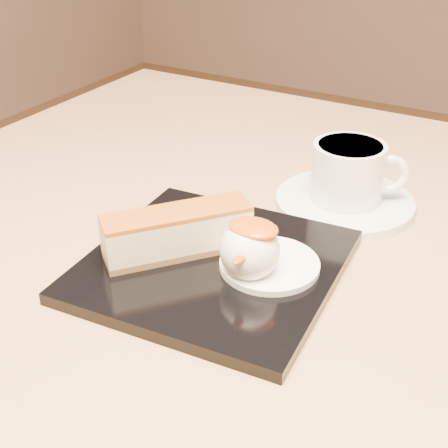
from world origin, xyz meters
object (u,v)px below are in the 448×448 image
Objects in this scene: cheesecake at (177,232)px; table at (224,328)px; dessert_plate at (213,265)px; ice_cream_scoop at (250,250)px; coffee_cup at (350,171)px; saucer at (344,202)px.

table is at bearing 44.53° from cheesecake.
dessert_plate is at bearing -65.56° from table.
coffee_cup reaches higher than ice_cream_scoop.
coffee_cup is (0.00, 0.00, 0.04)m from saucer.
table is 0.19m from dessert_plate.
dessert_plate is 1.72× the size of cheesecake.
dessert_plate is at bearing -42.29° from cheesecake.
table is at bearing -141.46° from saucer.
cheesecake reaches higher than table.
ice_cream_scoop is at bearing -96.32° from saucer.
cheesecake is 0.85× the size of saucer.
coffee_cup is at bearing 38.31° from table.
table is at bearing 129.58° from ice_cream_scoop.
dessert_plate is at bearing -108.61° from saucer.
dessert_plate is (0.04, -0.10, 0.16)m from table.
ice_cream_scoop reaches higher than table.
coffee_cup is (0.10, 0.19, 0.01)m from cheesecake.
cheesecake is at bearing -85.04° from table.
table is 7.99× the size of coffee_cup.
saucer is at bearing 83.68° from ice_cream_scoop.
ice_cream_scoop is at bearing -119.43° from coffee_cup.
ice_cream_scoop is 0.35× the size of saucer.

